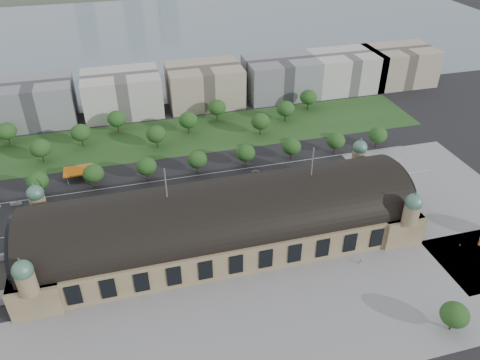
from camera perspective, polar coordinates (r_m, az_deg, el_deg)
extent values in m
plane|color=black|center=(186.30, -2.06, -7.55)|extent=(900.00, 900.00, 0.00)
cube|color=tan|center=(182.43, -2.10, -6.13)|extent=(150.00, 40.00, 12.00)
cube|color=tan|center=(183.58, -23.17, -9.12)|extent=(16.00, 43.00, 12.00)
cube|color=tan|center=(204.55, 16.50, -2.76)|extent=(16.00, 43.00, 12.00)
cylinder|color=black|center=(178.68, -2.14, -4.64)|extent=(144.00, 37.60, 37.60)
cylinder|color=black|center=(179.97, -25.60, -7.43)|extent=(1.20, 32.00, 32.00)
cylinder|color=black|center=(203.11, 18.32, -0.65)|extent=(1.20, 32.00, 32.00)
cylinder|color=tan|center=(194.18, -23.33, -2.84)|extent=(6.00, 6.00, 8.00)
sphere|color=#4C7A65|center=(191.23, -23.69, -1.50)|extent=(6.40, 6.40, 6.40)
cone|color=#4C7A65|center=(189.16, -23.95, -0.51)|extent=(1.00, 1.00, 2.50)
cylinder|color=tan|center=(214.11, 14.22, 2.58)|extent=(6.00, 6.00, 8.00)
sphere|color=#4C7A65|center=(211.44, 14.42, 3.86)|extent=(6.40, 6.40, 6.40)
cone|color=#4C7A65|center=(209.57, 14.57, 4.81)|extent=(1.00, 1.00, 2.50)
cylinder|color=tan|center=(161.70, -24.53, -11.37)|extent=(6.00, 6.00, 8.00)
sphere|color=#4C7A65|center=(158.15, -25.00, -9.94)|extent=(6.40, 6.40, 6.40)
cone|color=#4C7A65|center=(155.65, -25.34, -8.85)|extent=(1.00, 1.00, 2.50)
cylinder|color=tan|center=(185.16, 20.11, -3.92)|extent=(6.00, 6.00, 8.00)
sphere|color=#4C7A65|center=(182.07, 20.44, -2.53)|extent=(6.40, 6.40, 6.40)
cone|color=#4C7A65|center=(179.90, 20.68, -1.50)|extent=(1.00, 1.00, 2.50)
cylinder|color=#59595B|center=(164.95, -9.05, -0.36)|extent=(0.50, 0.50, 12.00)
cylinder|color=#59595B|center=(177.12, 8.82, 2.22)|extent=(0.50, 0.50, 12.00)
cube|color=gray|center=(158.88, 5.48, -16.98)|extent=(190.00, 48.00, 0.12)
cube|color=gray|center=(227.09, 24.14, -2.45)|extent=(56.00, 100.00, 0.12)
cube|color=black|center=(214.00, -9.66, -1.93)|extent=(260.00, 26.00, 0.10)
cube|color=#22481C|center=(261.27, -10.05, 4.98)|extent=(300.00, 45.00, 0.10)
cube|color=#C95F0B|center=(232.76, -19.04, 1.09)|extent=(14.00, 9.00, 0.70)
cube|color=#59595B|center=(239.27, -18.42, 1.27)|extent=(7.00, 5.00, 3.20)
cylinder|color=#59595B|center=(237.40, -20.23, 0.78)|extent=(0.50, 0.50, 4.40)
cylinder|color=#59595B|center=(236.25, -17.61, 1.17)|extent=(0.50, 0.50, 4.40)
cylinder|color=#59595B|center=(231.95, -20.28, -0.04)|extent=(0.50, 0.50, 4.40)
cylinder|color=#59595B|center=(230.78, -17.60, 0.35)|extent=(0.50, 0.50, 4.40)
cube|color=slate|center=(453.34, -11.25, 17.14)|extent=(700.00, 320.00, 0.08)
cube|color=gray|center=(296.24, -23.89, 8.66)|extent=(45.00, 32.00, 24.00)
cube|color=#B7B4AD|center=(292.05, -14.17, 10.21)|extent=(45.00, 32.00, 24.00)
cube|color=tan|center=(296.36, -4.36, 11.47)|extent=(45.00, 32.00, 24.00)
cube|color=gray|center=(308.81, 4.98, 12.37)|extent=(45.00, 32.00, 24.00)
cube|color=#B7B4AD|center=(326.22, 12.64, 12.86)|extent=(45.00, 32.00, 24.00)
cube|color=tan|center=(345.91, 18.74, 13.09)|extent=(45.00, 32.00, 24.00)
cylinder|color=#2D2116|center=(228.89, -23.16, -1.23)|extent=(0.70, 0.70, 4.32)
ellipsoid|color=#1F4B1B|center=(226.18, -23.44, -0.13)|extent=(9.60, 9.60, 8.16)
cylinder|color=#2D2116|center=(225.76, -17.22, -0.37)|extent=(0.70, 0.70, 4.32)
ellipsoid|color=#1F4B1B|center=(223.01, -17.44, 0.76)|extent=(9.60, 9.60, 8.16)
cylinder|color=#2D2116|center=(225.16, -11.18, 0.50)|extent=(0.70, 0.70, 4.32)
ellipsoid|color=#1F4B1B|center=(222.40, -11.32, 1.65)|extent=(9.60, 9.60, 8.16)
cylinder|color=#2D2116|center=(227.11, -5.18, 1.37)|extent=(0.70, 0.70, 4.32)
ellipsoid|color=#1F4B1B|center=(224.37, -5.24, 2.51)|extent=(9.60, 9.60, 8.16)
cylinder|color=#2D2116|center=(231.55, 0.66, 2.20)|extent=(0.70, 0.70, 4.32)
ellipsoid|color=#1F4B1B|center=(228.86, 0.67, 3.33)|extent=(9.60, 9.60, 8.16)
cylinder|color=#2D2116|center=(238.33, 6.23, 2.96)|extent=(0.70, 0.70, 4.32)
ellipsoid|color=#1F4B1B|center=(235.72, 6.31, 4.07)|extent=(9.60, 9.60, 8.16)
cylinder|color=#2D2116|center=(247.26, 11.46, 3.65)|extent=(0.70, 0.70, 4.32)
ellipsoid|color=#1F4B1B|center=(244.74, 11.59, 4.73)|extent=(9.60, 9.60, 8.16)
cylinder|color=#2D2116|center=(258.12, 16.28, 4.27)|extent=(0.70, 0.70, 4.32)
ellipsoid|color=#1F4B1B|center=(255.71, 16.47, 5.30)|extent=(9.60, 9.60, 8.16)
cylinder|color=#2D2116|center=(279.13, -26.32, 4.32)|extent=(0.70, 0.70, 4.68)
ellipsoid|color=#1F4B1B|center=(276.73, -26.61, 5.35)|extent=(10.40, 10.40, 8.84)
cylinder|color=#2D2116|center=(254.50, -22.86, 2.48)|extent=(0.70, 0.70, 4.68)
ellipsoid|color=#1F4B1B|center=(251.86, -23.14, 3.59)|extent=(10.40, 10.40, 8.84)
cylinder|color=#2D2116|center=(262.58, -18.62, 4.39)|extent=(0.70, 0.70, 4.68)
ellipsoid|color=#1F4B1B|center=(260.02, -18.84, 5.49)|extent=(10.40, 10.40, 8.84)
cylinder|color=#2D2116|center=(272.28, -14.63, 6.15)|extent=(0.70, 0.70, 4.68)
ellipsoid|color=#1F4B1B|center=(269.82, -14.80, 7.23)|extent=(10.40, 10.40, 8.84)
cylinder|color=#2D2116|center=(251.31, -10.06, 4.38)|extent=(0.70, 0.70, 4.68)
ellipsoid|color=#1F4B1B|center=(248.64, -10.19, 5.53)|extent=(10.40, 10.40, 8.84)
cylinder|color=#2D2116|center=(263.63, -6.26, 6.16)|extent=(0.70, 0.70, 4.68)
ellipsoid|color=#1F4B1B|center=(261.09, -6.33, 7.27)|extent=(10.40, 10.40, 8.84)
cylinder|color=#2D2116|center=(277.23, -2.79, 7.75)|extent=(0.70, 0.70, 4.68)
ellipsoid|color=#1F4B1B|center=(274.81, -2.82, 8.82)|extent=(10.40, 10.40, 8.84)
cylinder|color=#2D2116|center=(260.85, 2.49, 6.02)|extent=(0.70, 0.70, 4.68)
ellipsoid|color=#1F4B1B|center=(258.28, 2.52, 7.15)|extent=(10.40, 10.40, 8.84)
cylinder|color=#2D2116|center=(276.68, 5.53, 7.57)|extent=(0.70, 0.70, 4.68)
ellipsoid|color=#1F4B1B|center=(274.26, 5.60, 8.65)|extent=(10.40, 10.40, 8.84)
cylinder|color=#2D2116|center=(293.38, 8.26, 8.93)|extent=(0.70, 0.70, 4.68)
ellipsoid|color=#1F4B1B|center=(291.10, 8.35, 9.96)|extent=(10.40, 10.40, 8.84)
cylinder|color=#2D2116|center=(169.00, 24.31, -15.81)|extent=(0.70, 0.70, 3.96)
ellipsoid|color=#1F4B1B|center=(165.61, 24.70, -14.69)|extent=(9.00, 9.00, 7.65)
imported|color=gray|center=(227.26, -25.62, -2.59)|extent=(5.04, 2.11, 1.62)
imported|color=black|center=(209.44, -15.78, -3.50)|extent=(4.98, 2.74, 1.32)
imported|color=maroon|center=(217.36, -11.24, -1.29)|extent=(4.91, 2.48, 1.37)
imported|color=#1A254B|center=(214.48, -0.19, -1.04)|extent=(4.75, 2.34, 1.56)
imported|color=#515559|center=(226.96, 2.00, 1.02)|extent=(4.09, 1.81, 1.31)
imported|color=#BABABC|center=(234.22, 11.63, 1.42)|extent=(5.33, 2.79, 1.43)
imported|color=black|center=(201.14, -18.61, -5.79)|extent=(4.60, 3.12, 1.44)
imported|color=maroon|center=(200.82, -18.37, -5.80)|extent=(5.59, 5.10, 1.45)
imported|color=#1A2B4A|center=(204.32, -20.31, -5.48)|extent=(5.38, 4.98, 1.52)
imported|color=slate|center=(200.42, -15.91, -5.37)|extent=(4.85, 3.61, 1.54)
imported|color=silver|center=(199.89, -15.18, -5.37)|extent=(4.38, 3.65, 1.41)
imported|color=#96979E|center=(199.56, -12.00, -4.88)|extent=(6.48, 5.17, 1.64)
imported|color=black|center=(202.99, -14.61, -4.60)|extent=(4.98, 4.25, 1.37)
imported|color=#AD281B|center=(207.07, -6.32, -2.45)|extent=(10.77, 2.72, 2.99)
imported|color=beige|center=(210.25, -1.55, -1.62)|extent=(10.50, 2.50, 2.92)
imported|color=beige|center=(209.08, 0.48, -1.80)|extent=(11.37, 2.99, 3.15)
imported|color=gray|center=(182.10, 14.42, -9.63)|extent=(0.96, 0.70, 1.76)
imported|color=gray|center=(202.60, 25.22, -7.17)|extent=(0.80, 0.93, 1.66)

